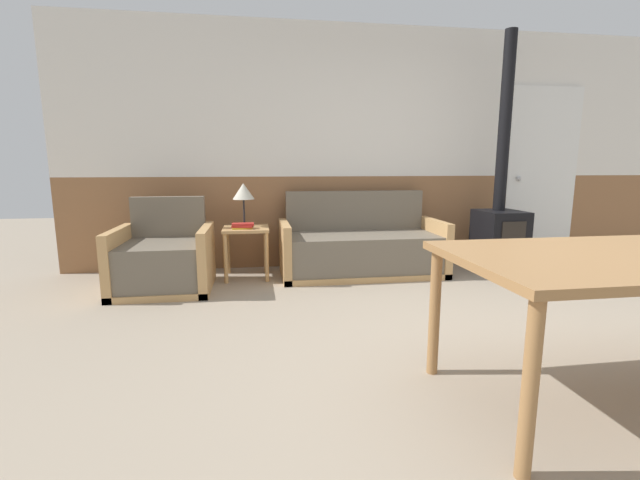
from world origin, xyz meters
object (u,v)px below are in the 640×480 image
object	(u,v)px
couch	(361,249)
table_lamp	(244,193)
armchair	(164,261)
wood_stove	(500,216)
side_table	(246,237)

from	to	relation	value
couch	table_lamp	xyz separation A→B (m)	(-1.23, 0.11, 0.61)
couch	armchair	bearing A→B (deg)	-171.66
couch	armchair	xyz separation A→B (m)	(-1.98, -0.29, -0.00)
couch	wood_stove	distance (m)	1.58
armchair	side_table	size ratio (longest dim) A/B	1.64
couch	armchair	distance (m)	2.00
side_table	couch	bearing A→B (deg)	-1.28
table_lamp	wood_stove	world-z (taller)	wood_stove
armchair	table_lamp	size ratio (longest dim) A/B	1.93
table_lamp	armchair	bearing A→B (deg)	-151.90
couch	wood_stove	xyz separation A→B (m)	(1.54, -0.10, 0.35)
table_lamp	wood_stove	bearing A→B (deg)	-4.24
armchair	side_table	xyz separation A→B (m)	(0.76, 0.32, 0.16)
side_table	wood_stove	world-z (taller)	wood_stove
couch	table_lamp	distance (m)	1.38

